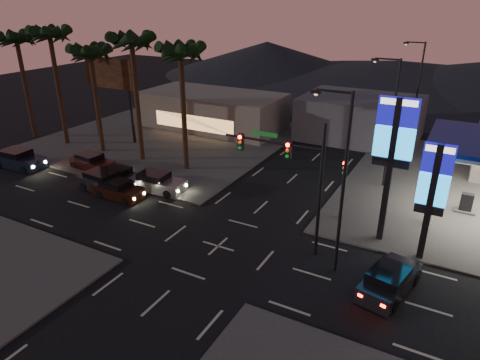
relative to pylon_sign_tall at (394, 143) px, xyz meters
The scene contains 26 objects.
ground 11.97m from the pylon_sign_tall, 147.09° to the right, with size 140.00×140.00×0.00m, color black.
corner_lot_nw 27.40m from the pylon_sign_tall, 156.80° to the left, with size 24.00×24.00×0.12m, color #47443F.
pylon_sign_tall is the anchor object (origin of this frame).
pylon_sign_short 3.20m from the pylon_sign_tall, 21.80° to the right, with size 1.60×0.35×7.00m.
traffic_signal_mast 6.02m from the pylon_sign_tall, 143.48° to the right, with size 6.10×0.39×8.00m.
pedestal_signal 4.82m from the pylon_sign_tall, 153.73° to the left, with size 0.32×0.39×4.30m.
streetlight_near 4.86m from the pylon_sign_tall, 110.76° to the right, with size 2.14×0.25×10.00m.
streetlight_mid 8.70m from the pylon_sign_tall, 101.35° to the left, with size 2.14×0.25×10.00m.
streetlight_far 22.57m from the pylon_sign_tall, 94.34° to the left, with size 2.14×0.25×10.00m.
palm_a 18.21m from the pylon_sign_tall, 167.12° to the left, with size 4.41×4.41×10.86m.
palm_b 23.13m from the pylon_sign_tall, 169.92° to the left, with size 4.41×4.41×11.46m.
palm_c 27.90m from the pylon_sign_tall, behind, with size 4.41×4.41×10.26m.
palm_d 32.96m from the pylon_sign_tall, behind, with size 4.41×4.41×11.66m.
palm_e 37.85m from the pylon_sign_tall, behind, with size 4.41×4.41×11.06m.
billboard 29.95m from the pylon_sign_tall, 165.50° to the left, with size 6.00×0.30×8.50m.
building_far_west 28.25m from the pylon_sign_tall, 143.75° to the left, with size 16.00×8.00×4.00m, color #726B5B.
building_far_mid 21.91m from the pylon_sign_tall, 107.59° to the left, with size 12.00×9.00×4.40m, color #4C4C51.
hill_left 64.06m from the pylon_sign_tall, 121.58° to the left, with size 40.00×40.00×6.00m, color black.
hill_center 55.33m from the pylon_sign_tall, 98.86° to the left, with size 60.00×60.00×4.00m, color black.
car_lane_a_front 21.51m from the pylon_sign_tall, behind, with size 4.85×2.32×1.54m.
car_lane_a_mid 19.87m from the pylon_sign_tall, behind, with size 4.13×1.79×1.34m.
car_lane_a_rear 31.54m from the pylon_sign_tall, behind, with size 5.05×2.35×1.61m.
car_lane_b_front 17.90m from the pylon_sign_tall, behind, with size 4.65×2.22×1.48m.
car_lane_b_mid 21.25m from the pylon_sign_tall, behind, with size 4.36×1.94×1.40m.
car_lane_b_rear 25.49m from the pylon_sign_tall, behind, with size 4.44×2.20×1.40m.
suv_station 7.79m from the pylon_sign_tall, 73.65° to the right, with size 2.69×4.56×1.43m.
Camera 1 is at (11.86, -19.07, 14.04)m, focal length 32.00 mm.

